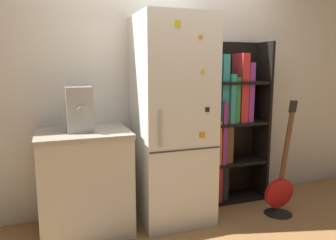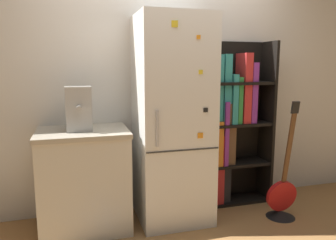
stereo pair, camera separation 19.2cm
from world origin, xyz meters
name	(u,v)px [view 1 (the left image)]	position (x,y,z in m)	size (l,w,h in m)	color
ground_plane	(177,221)	(0.00, 0.00, 0.00)	(16.00, 16.00, 0.00)	#A87542
wall_back	(160,82)	(0.00, 0.47, 1.30)	(8.00, 0.05, 2.60)	silver
refrigerator	(172,120)	(0.00, 0.12, 0.96)	(0.66, 0.68, 1.91)	white
bookshelf	(225,124)	(0.67, 0.32, 0.84)	(0.76, 0.31, 1.71)	black
kitchen_counter	(85,181)	(-0.82, 0.14, 0.45)	(0.79, 0.63, 0.90)	beige
espresso_machine	(79,109)	(-0.84, 0.13, 1.10)	(0.21, 0.28, 0.38)	#A5A39E
guitar	(279,198)	(1.01, -0.19, 0.17)	(0.31, 0.28, 1.15)	black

